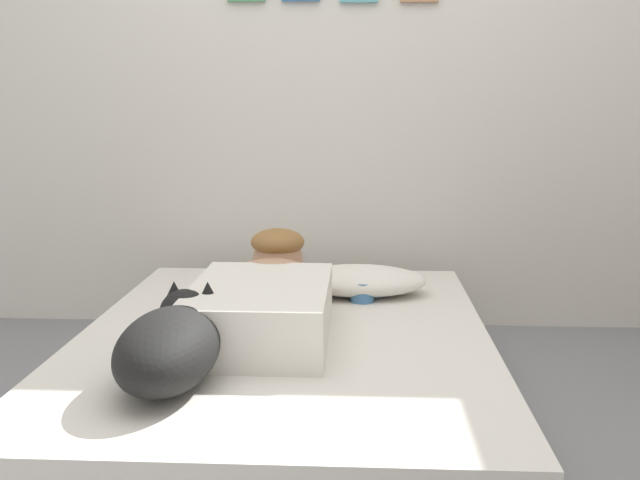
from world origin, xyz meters
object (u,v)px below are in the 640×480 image
pillow (359,280)px  dog (171,344)px  cell_phone (270,349)px  coffee_cup (363,292)px  bed (285,376)px  person_lying (266,296)px

pillow → dog: bearing=-117.1°
cell_phone → pillow: bearing=69.4°
coffee_cup → cell_phone: (-0.28, -0.58, -0.03)m
bed → cell_phone: cell_phone is taller
pillow → coffee_cup: size_ratio=4.16×
pillow → cell_phone: size_ratio=3.71×
person_lying → cell_phone: size_ratio=6.57×
bed → dog: dog is taller
bed → pillow: bearing=64.4°
bed → person_lying: person_lying is taller
pillow → dog: 1.08m
coffee_cup → pillow: bearing=98.8°
person_lying → dog: person_lying is taller
pillow → bed: bearing=-115.6°
bed → coffee_cup: (0.25, 0.39, 0.19)m
dog → cell_phone: bearing=49.4°
pillow → cell_phone: 0.74m
dog → bed: bearing=61.3°
bed → cell_phone: bearing=-96.7°
person_lying → cell_phone: person_lying is taller
person_lying → cell_phone: bearing=-80.1°
bed → coffee_cup: 0.50m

